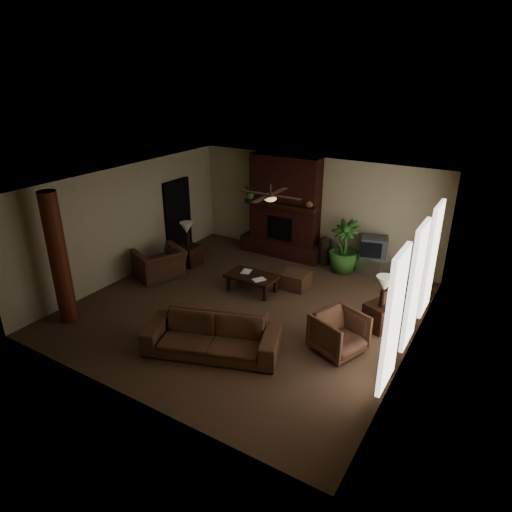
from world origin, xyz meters
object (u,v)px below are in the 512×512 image
Objects in this scene: coffee_table at (252,277)px; lamp_right at (385,286)px; side_table_left at (190,255)px; side_table_right at (379,317)px; tv_stand at (372,265)px; ottoman at (296,280)px; armchair_left at (159,259)px; floor_vase at (325,249)px; lamp_left at (187,229)px; log_column at (59,259)px; armchair_right at (339,331)px; floor_plant at (343,258)px; sofa at (212,329)px.

lamp_right is at bearing -1.60° from coffee_table.
lamp_right is (5.39, -0.57, 0.73)m from side_table_left.
lamp_right is at bearing -30.81° from side_table_right.
side_table_left reaches higher than tv_stand.
ottoman is at bearing 4.56° from side_table_left.
armchair_left is 1.49× the size of floor_vase.
lamp_right reaches higher than tv_stand.
lamp_left reaches higher than ottoman.
side_table_right is (2.26, -2.50, -0.16)m from floor_vase.
side_table_right is (5.73, 3.05, -1.12)m from log_column.
ottoman is 3.23m from lamp_left.
floor_vase is at bearing 31.98° from lamp_left.
log_column is 3.20× the size of armchair_right.
tv_stand is at bearing 23.73° from lamp_left.
coffee_table is 2.45m from lamp_left.
floor_plant is at bearing 25.10° from side_table_left.
lamp_right is at bearing -6.02° from side_table_left.
armchair_right reaches higher than floor_vase.
armchair_left is at bearing -137.46° from floor_vase.
side_table_left is (-4.94, 1.73, -0.16)m from armchair_right.
ottoman is (0.80, 0.73, -0.17)m from coffee_table.
log_column is 6.78m from floor_plant.
side_table_right is at bearing 25.83° from sofa.
coffee_table is at bearing -137.84° from ottoman.
coffee_table is 1.56× the size of floor_vase.
coffee_table is 3.19m from lamp_right.
side_table_left is at bearing 167.98° from coffee_table.
tv_stand is (1.34, 1.71, 0.05)m from ottoman.
floor_vase is at bearing 32.35° from side_table_left.
coffee_table is at bearing -108.71° from floor_vase.
lamp_left reaches higher than sofa.
armchair_right is at bearing 19.31° from log_column.
floor_vase is 3.37m from side_table_right.
floor_plant is (3.84, 2.75, -0.11)m from armchair_left.
sofa is 4.23m from lamp_left.
sofa is 2.19× the size of armchair_left.
log_column is 3.64× the size of floor_vase.
sofa is 4.92m from floor_vase.
armchair_right is 1.03× the size of tv_stand.
side_table_right is at bearing -5.65° from lamp_left.
side_table_left reaches higher than ottoman.
sofa is 3.86× the size of lamp_left.
armchair_left reaches higher than armchair_right.
log_column is 3.63m from lamp_left.
floor_vase is at bearing 159.76° from floor_plant.
ottoman is at bearing -105.30° from tv_stand.
armchair_left is at bearing -95.34° from lamp_left.
floor_plant is at bearing 66.97° from ottoman.
lamp_right is (3.13, -0.09, 0.63)m from coffee_table.
log_column reaches higher than lamp_left.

